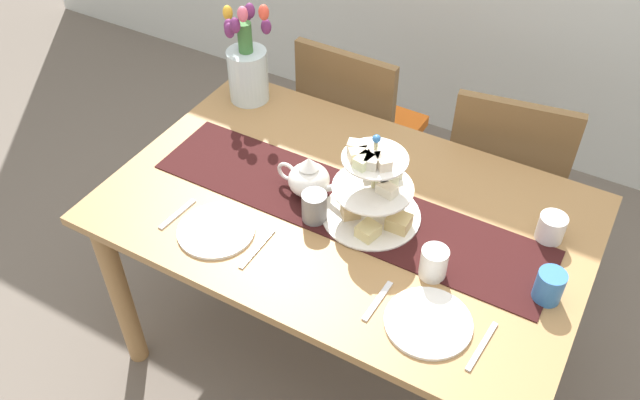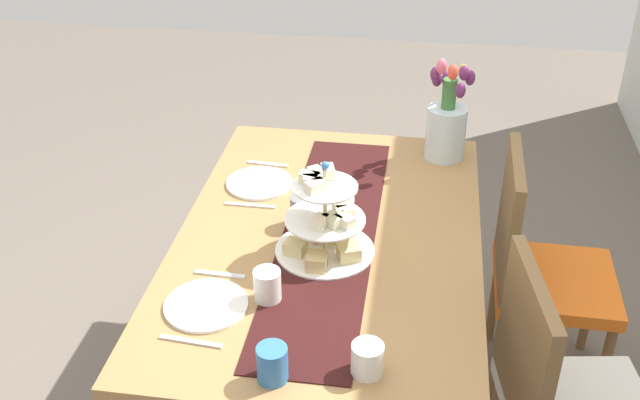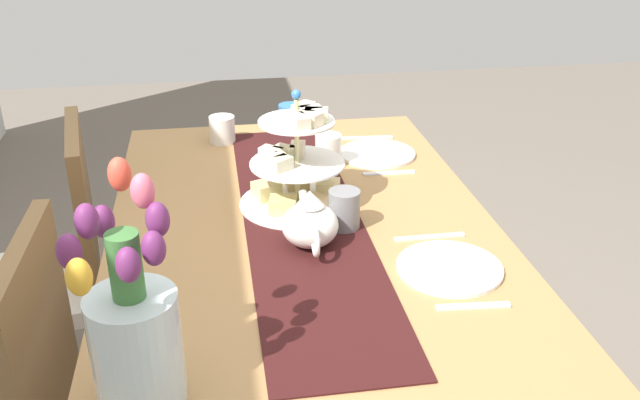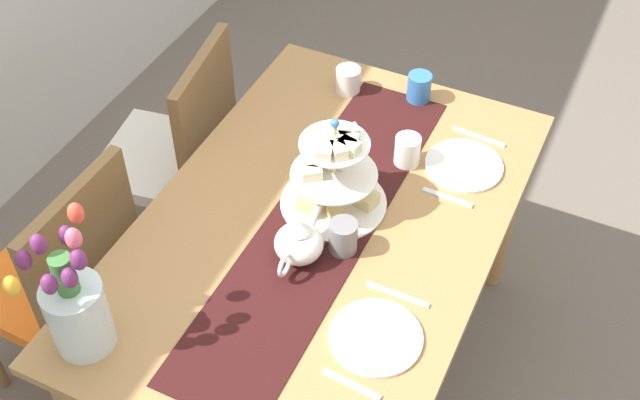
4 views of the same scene
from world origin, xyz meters
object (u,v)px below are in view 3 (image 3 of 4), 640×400
object	(u,v)px
chair_right	(51,266)
knife_left	(429,237)
tiered_cake_stand	(296,169)
dinner_plate_left	(449,268)
dining_table	(303,260)
mug_grey	(344,209)
tulip_vase	(134,330)
mug_orange	(290,119)
mug_white_text	(328,150)
knife_right	(367,138)
cream_jug	(222,130)
dinner_plate_right	(377,154)
fork_left	(473,306)
fork_right	(389,173)
teapot	(310,223)

from	to	relation	value
chair_right	knife_left	bearing A→B (deg)	-115.37
tiered_cake_stand	dinner_plate_left	bearing A→B (deg)	-142.70
dining_table	mug_grey	bearing A→B (deg)	-121.99
tulip_vase	mug_orange	size ratio (longest dim) A/B	4.13
dining_table	knife_left	xyz separation A→B (m)	(-0.14, -0.28, 0.12)
mug_grey	mug_white_text	xyz separation A→B (m)	(0.39, -0.03, -0.00)
dinner_plate_left	knife_right	bearing A→B (deg)	0.00
dinner_plate_left	knife_right	world-z (taller)	dinner_plate_left
chair_right	dinner_plate_left	xyz separation A→B (m)	(-0.61, -0.98, 0.26)
tiered_cake_stand	knife_right	bearing A→B (deg)	-32.65
dining_table	mug_orange	bearing A→B (deg)	-4.38
cream_jug	tiered_cake_stand	bearing A→B (deg)	-160.50
dinner_plate_right	tiered_cake_stand	bearing A→B (deg)	136.45
fork_left	dinner_plate_right	size ratio (longest dim) A/B	0.65
mug_grey	mug_white_text	distance (m)	0.39
cream_jug	mug_orange	bearing A→B (deg)	-76.31
cream_jug	fork_right	distance (m)	0.57
chair_right	fork_left	bearing A→B (deg)	-127.61
fork_left	tulip_vase	bearing A→B (deg)	104.24
tulip_vase	fork_left	xyz separation A→B (m)	(0.16, -0.63, -0.13)
tiered_cake_stand	tulip_vase	world-z (taller)	tulip_vase
chair_right	dinner_plate_right	distance (m)	1.02
teapot	mug_white_text	world-z (taller)	teapot
fork_left	tiered_cake_stand	bearing A→B (deg)	28.77
dining_table	dinner_plate_right	xyz separation A→B (m)	(0.39, -0.28, 0.12)
knife_left	fork_right	xyz separation A→B (m)	(0.38, 0.00, 0.00)
dining_table	cream_jug	xyz separation A→B (m)	(0.58, 0.17, 0.16)
dining_table	teapot	world-z (taller)	teapot
chair_right	knife_right	distance (m)	1.03
knife_right	dining_table	bearing A→B (deg)	152.15
mug_white_text	mug_orange	bearing A→B (deg)	14.09
dinner_plate_right	mug_orange	distance (m)	0.34
knife_right	mug_orange	xyz separation A→B (m)	(0.10, 0.23, 0.04)
fork_left	fork_right	world-z (taller)	same
tiered_cake_stand	teapot	distance (m)	0.23
mug_orange	knife_left	bearing A→B (deg)	-163.06
chair_right	mug_white_text	xyz separation A→B (m)	(0.01, -0.82, 0.30)
cream_jug	dinner_plate_right	size ratio (longest dim) A/B	0.37
knife_left	fork_right	size ratio (longest dim) A/B	1.13
cream_jug	dinner_plate_left	bearing A→B (deg)	-152.01
cream_jug	fork_right	world-z (taller)	cream_jug
fork_right	mug_orange	bearing A→B (deg)	31.32
knife_right	mug_grey	world-z (taller)	mug_grey
fork_left	mug_grey	world-z (taller)	mug_grey
tulip_vase	mug_white_text	bearing A→B (deg)	-26.96
chair_right	tulip_vase	distance (m)	1.05
teapot	dining_table	bearing A→B (deg)	0.00
dinner_plate_left	fork_left	world-z (taller)	dinner_plate_left
fork_right	dinner_plate_right	bearing A→B (deg)	0.00
dinner_plate_right	mug_grey	size ratio (longest dim) A/B	2.42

